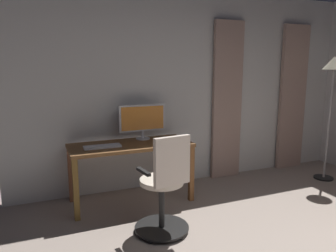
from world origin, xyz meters
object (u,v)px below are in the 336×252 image
object	(u,v)px
computer_keyboard	(102,146)
computer_mouse	(172,140)
floor_lamp	(333,79)
desk	(131,152)
office_chair	(165,188)
computer_monitor	(142,119)
cell_phone_by_monitor	(164,138)

from	to	relation	value
computer_keyboard	computer_mouse	bearing A→B (deg)	178.05
computer_keyboard	floor_lamp	xyz separation A→B (m)	(-3.27, 0.27, 0.74)
desk	floor_lamp	distance (m)	3.06
office_chair	computer_monitor	world-z (taller)	computer_monitor
office_chair	cell_phone_by_monitor	bearing A→B (deg)	60.16
computer_monitor	cell_phone_by_monitor	world-z (taller)	computer_monitor
desk	office_chair	world-z (taller)	office_chair
desk	office_chair	distance (m)	0.93
desk	floor_lamp	world-z (taller)	floor_lamp
computer_mouse	computer_monitor	bearing A→B (deg)	-43.08
computer_mouse	floor_lamp	world-z (taller)	floor_lamp
computer_mouse	desk	bearing A→B (deg)	-9.36
office_chair	computer_monitor	xyz separation A→B (m)	(-0.14, -1.11, 0.52)
computer_mouse	floor_lamp	distance (m)	2.52
desk	cell_phone_by_monitor	bearing A→B (deg)	-166.71
computer_monitor	computer_mouse	distance (m)	0.47
computer_monitor	computer_keyboard	bearing A→B (deg)	23.37
computer_mouse	floor_lamp	xyz separation A→B (m)	(-2.40, 0.24, 0.74)
office_chair	computer_mouse	world-z (taller)	office_chair
computer_keyboard	computer_mouse	xyz separation A→B (m)	(-0.87, 0.03, 0.01)
cell_phone_by_monitor	computer_monitor	bearing A→B (deg)	6.27
floor_lamp	office_chair	bearing A→B (deg)	11.70
office_chair	computer_keyboard	world-z (taller)	office_chair
floor_lamp	computer_keyboard	bearing A→B (deg)	-4.74
computer_monitor	computer_mouse	world-z (taller)	computer_monitor
computer_monitor	computer_mouse	size ratio (longest dim) A/B	6.14
floor_lamp	computer_mouse	bearing A→B (deg)	-5.76
computer_keyboard	computer_monitor	bearing A→B (deg)	-156.63
desk	computer_mouse	bearing A→B (deg)	170.64
office_chair	computer_mouse	size ratio (longest dim) A/B	10.35
computer_mouse	office_chair	bearing A→B (deg)	62.30
office_chair	computer_keyboard	distance (m)	1.00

